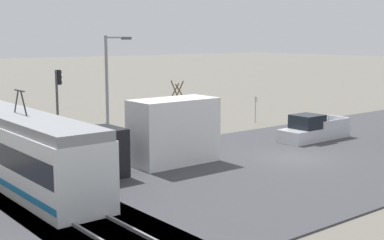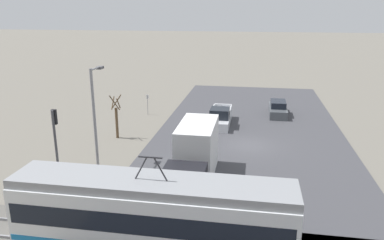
{
  "view_description": "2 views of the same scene",
  "coord_description": "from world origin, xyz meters",
  "px_view_note": "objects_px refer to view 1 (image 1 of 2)",
  "views": [
    {
      "loc": [
        -20.08,
        23.71,
        7.04
      ],
      "look_at": [
        4.02,
        4.39,
        2.25
      ],
      "focal_mm": 50.0,
      "sensor_mm": 36.0,
      "label": 1
    },
    {
      "loc": [
        -0.23,
        29.51,
        10.98
      ],
      "look_at": [
        4.1,
        3.98,
        3.23
      ],
      "focal_mm": 35.0,
      "sensor_mm": 36.0,
      "label": 2
    }
  ],
  "objects_px": {
    "light_rail_tram": "(22,151)",
    "traffic_light_pole": "(58,97)",
    "street_tree": "(177,109)",
    "pickup_truck": "(313,130)",
    "street_lamp_near_crossing": "(110,81)",
    "no_parking_sign": "(256,107)",
    "box_truck": "(157,136)"
  },
  "relations": [
    {
      "from": "light_rail_tram",
      "to": "traffic_light_pole",
      "type": "distance_m",
      "value": 9.58
    },
    {
      "from": "traffic_light_pole",
      "to": "street_tree",
      "type": "height_order",
      "value": "traffic_light_pole"
    },
    {
      "from": "pickup_truck",
      "to": "street_lamp_near_crossing",
      "type": "relative_size",
      "value": 0.79
    },
    {
      "from": "traffic_light_pole",
      "to": "street_tree",
      "type": "distance_m",
      "value": 9.4
    },
    {
      "from": "light_rail_tram",
      "to": "no_parking_sign",
      "type": "distance_m",
      "value": 23.47
    },
    {
      "from": "box_truck",
      "to": "pickup_truck",
      "type": "bearing_deg",
      "value": -92.1
    },
    {
      "from": "street_tree",
      "to": "light_rail_tram",
      "type": "bearing_deg",
      "value": 116.35
    },
    {
      "from": "traffic_light_pole",
      "to": "no_parking_sign",
      "type": "distance_m",
      "value": 17.17
    },
    {
      "from": "pickup_truck",
      "to": "no_parking_sign",
      "type": "height_order",
      "value": "no_parking_sign"
    },
    {
      "from": "pickup_truck",
      "to": "traffic_light_pole",
      "type": "height_order",
      "value": "traffic_light_pole"
    },
    {
      "from": "pickup_truck",
      "to": "street_lamp_near_crossing",
      "type": "xyz_separation_m",
      "value": [
        7.64,
        11.46,
        3.44
      ]
    },
    {
      "from": "box_truck",
      "to": "pickup_truck",
      "type": "distance_m",
      "value": 12.81
    },
    {
      "from": "light_rail_tram",
      "to": "street_lamp_near_crossing",
      "type": "relative_size",
      "value": 1.85
    },
    {
      "from": "light_rail_tram",
      "to": "street_lamp_near_crossing",
      "type": "xyz_separation_m",
      "value": [
        6.34,
        -8.46,
        2.45
      ]
    },
    {
      "from": "street_lamp_near_crossing",
      "to": "no_parking_sign",
      "type": "height_order",
      "value": "street_lamp_near_crossing"
    },
    {
      "from": "traffic_light_pole",
      "to": "street_tree",
      "type": "xyz_separation_m",
      "value": [
        -0.44,
        -9.27,
        -1.48
      ]
    },
    {
      "from": "box_truck",
      "to": "no_parking_sign",
      "type": "distance_m",
      "value": 17.09
    },
    {
      "from": "box_truck",
      "to": "street_tree",
      "type": "relative_size",
      "value": 2.14
    },
    {
      "from": "traffic_light_pole",
      "to": "light_rail_tram",
      "type": "bearing_deg",
      "value": 144.87
    },
    {
      "from": "street_tree",
      "to": "no_parking_sign",
      "type": "height_order",
      "value": "street_tree"
    },
    {
      "from": "light_rail_tram",
      "to": "box_truck",
      "type": "height_order",
      "value": "light_rail_tram"
    },
    {
      "from": "light_rail_tram",
      "to": "traffic_light_pole",
      "type": "relative_size",
      "value": 2.65
    },
    {
      "from": "street_tree",
      "to": "street_lamp_near_crossing",
      "type": "xyz_separation_m",
      "value": [
        -0.95,
        6.26,
        2.43
      ]
    },
    {
      "from": "street_tree",
      "to": "box_truck",
      "type": "bearing_deg",
      "value": 137.08
    },
    {
      "from": "light_rail_tram",
      "to": "pickup_truck",
      "type": "height_order",
      "value": "light_rail_tram"
    },
    {
      "from": "pickup_truck",
      "to": "no_parking_sign",
      "type": "xyz_separation_m",
      "value": [
        8.05,
        -2.55,
        0.58
      ]
    },
    {
      "from": "light_rail_tram",
      "to": "street_lamp_near_crossing",
      "type": "height_order",
      "value": "street_lamp_near_crossing"
    },
    {
      "from": "light_rail_tram",
      "to": "box_truck",
      "type": "bearing_deg",
      "value": -96.66
    },
    {
      "from": "light_rail_tram",
      "to": "no_parking_sign",
      "type": "xyz_separation_m",
      "value": [
        6.75,
        -22.47,
        -0.4
      ]
    },
    {
      "from": "street_tree",
      "to": "street_lamp_near_crossing",
      "type": "distance_m",
      "value": 6.78
    },
    {
      "from": "box_truck",
      "to": "no_parking_sign",
      "type": "bearing_deg",
      "value": -63.64
    },
    {
      "from": "street_lamp_near_crossing",
      "to": "traffic_light_pole",
      "type": "bearing_deg",
      "value": 65.18
    }
  ]
}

